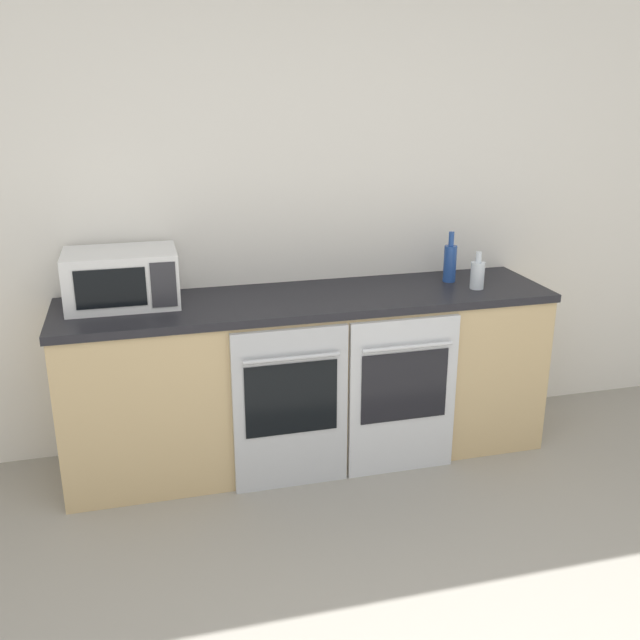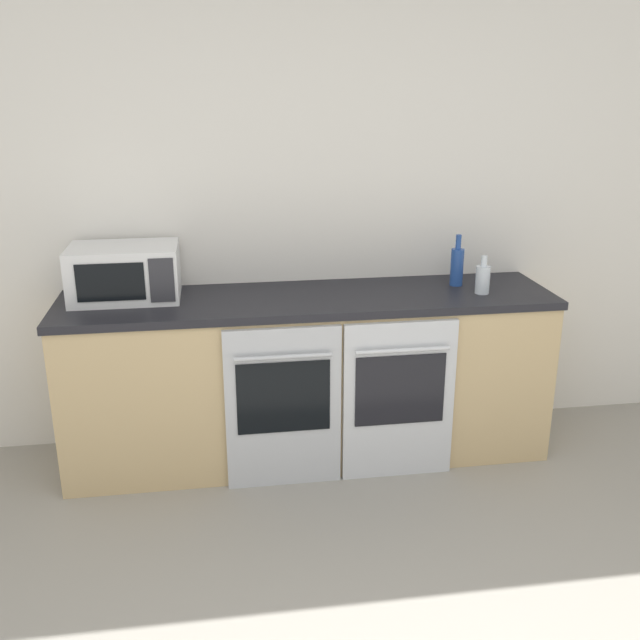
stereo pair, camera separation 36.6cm
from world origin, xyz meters
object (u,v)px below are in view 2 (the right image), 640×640
Objects in this scene: microwave at (125,273)px; bottle_blue at (457,266)px; oven_right at (399,400)px; oven_left at (283,407)px; bottle_clear at (483,279)px.

bottle_blue is (1.71, -0.01, -0.03)m from microwave.
microwave is 1.71m from bottle_blue.
oven_right is 1.57× the size of microwave.
oven_left and oven_right have the same top height.
oven_left is 1.19m from bottle_blue.
bottle_blue is at bearing 116.19° from bottle_clear.
oven_right is at bearing -135.51° from bottle_blue.
oven_right is 4.21× the size of bottle_clear.
oven_left is 0.58m from oven_right.
bottle_blue reaches higher than bottle_clear.
oven_right is 3.03× the size of bottle_blue.
bottle_blue reaches higher than microwave.
bottle_blue is at bearing 44.49° from oven_right.
oven_right is 0.76m from bottle_clear.
microwave is at bearing 179.61° from bottle_blue.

